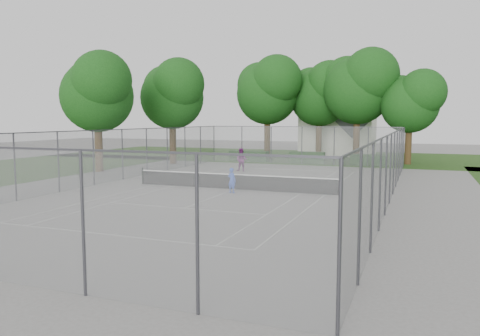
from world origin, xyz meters
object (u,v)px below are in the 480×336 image
(house, at_px, (338,120))
(woman_player, at_px, (242,160))
(tennis_net, at_px, (234,181))
(girl_player, at_px, (232,180))

(house, height_order, woman_player, house)
(tennis_net, distance_m, girl_player, 1.27)
(girl_player, bearing_deg, house, -73.81)
(house, xyz_separation_m, girl_player, (-0.88, -31.07, -3.38))
(girl_player, height_order, woman_player, woman_player)
(house, height_order, girl_player, house)
(house, bearing_deg, tennis_net, -92.36)
(girl_player, bearing_deg, woman_player, -54.09)
(woman_player, bearing_deg, tennis_net, -72.66)
(house, bearing_deg, girl_player, -91.62)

